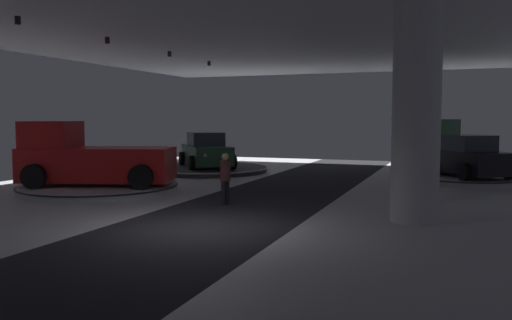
{
  "coord_description": "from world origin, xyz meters",
  "views": [
    {
      "loc": [
        5.75,
        -11.18,
        2.65
      ],
      "look_at": [
        0.2,
        3.52,
        1.4
      ],
      "focal_mm": 36.88,
      "sensor_mm": 36.0,
      "label": 1
    }
  ],
  "objects_px": {
    "display_car_far_right": "(465,158)",
    "pickup_truck_mid_left": "(90,159)",
    "visitor_walking_near": "(225,176)",
    "display_platform_mid_left": "(99,188)",
    "display_car_far_left": "(206,151)",
    "column_right": "(416,114)",
    "display_platform_far_left": "(207,169)",
    "pickup_truck_deep_right": "(449,146)",
    "display_platform_deep_right": "(452,166)",
    "display_platform_far_right": "(464,179)"
  },
  "relations": [
    {
      "from": "pickup_truck_mid_left",
      "to": "display_platform_mid_left",
      "type": "bearing_deg",
      "value": 18.03
    },
    {
      "from": "pickup_truck_deep_right",
      "to": "display_car_far_right",
      "type": "distance_m",
      "value": 5.56
    },
    {
      "from": "column_right",
      "to": "display_car_far_right",
      "type": "relative_size",
      "value": 1.23
    },
    {
      "from": "column_right",
      "to": "display_platform_mid_left",
      "type": "relative_size",
      "value": 0.97
    },
    {
      "from": "column_right",
      "to": "display_car_far_left",
      "type": "height_order",
      "value": "column_right"
    },
    {
      "from": "pickup_truck_mid_left",
      "to": "visitor_walking_near",
      "type": "xyz_separation_m",
      "value": [
        5.82,
        -1.03,
        -0.28
      ]
    },
    {
      "from": "column_right",
      "to": "display_car_far_right",
      "type": "bearing_deg",
      "value": 81.88
    },
    {
      "from": "column_right",
      "to": "pickup_truck_deep_right",
      "type": "height_order",
      "value": "column_right"
    },
    {
      "from": "visitor_walking_near",
      "to": "column_right",
      "type": "bearing_deg",
      "value": -6.99
    },
    {
      "from": "display_platform_mid_left",
      "to": "display_platform_deep_right",
      "type": "bearing_deg",
      "value": 48.28
    },
    {
      "from": "column_right",
      "to": "pickup_truck_mid_left",
      "type": "bearing_deg",
      "value": 171.43
    },
    {
      "from": "pickup_truck_mid_left",
      "to": "display_car_far_left",
      "type": "xyz_separation_m",
      "value": [
        0.82,
        7.88,
        -0.17
      ]
    },
    {
      "from": "display_car_far_left",
      "to": "visitor_walking_near",
      "type": "distance_m",
      "value": 10.22
    },
    {
      "from": "display_car_far_right",
      "to": "display_car_far_left",
      "type": "xyz_separation_m",
      "value": [
        -11.94,
        0.14,
        -0.02
      ]
    },
    {
      "from": "pickup_truck_mid_left",
      "to": "display_platform_far_left",
      "type": "relative_size",
      "value": 0.93
    },
    {
      "from": "column_right",
      "to": "display_platform_deep_right",
      "type": "height_order",
      "value": "column_right"
    },
    {
      "from": "display_car_far_right",
      "to": "pickup_truck_mid_left",
      "type": "height_order",
      "value": "pickup_truck_mid_left"
    },
    {
      "from": "pickup_truck_deep_right",
      "to": "column_right",
      "type": "bearing_deg",
      "value": -92.63
    },
    {
      "from": "display_platform_deep_right",
      "to": "pickup_truck_deep_right",
      "type": "relative_size",
      "value": 1.01
    },
    {
      "from": "visitor_walking_near",
      "to": "display_car_far_left",
      "type": "bearing_deg",
      "value": 119.31
    },
    {
      "from": "visitor_walking_near",
      "to": "display_platform_far_left",
      "type": "bearing_deg",
      "value": 119.29
    },
    {
      "from": "display_platform_mid_left",
      "to": "pickup_truck_mid_left",
      "type": "relative_size",
      "value": 1.0
    },
    {
      "from": "pickup_truck_deep_right",
      "to": "display_platform_far_left",
      "type": "height_order",
      "value": "pickup_truck_deep_right"
    },
    {
      "from": "display_platform_deep_right",
      "to": "visitor_walking_near",
      "type": "relative_size",
      "value": 3.57
    },
    {
      "from": "display_platform_far_right",
      "to": "visitor_walking_near",
      "type": "bearing_deg",
      "value": -128.19
    },
    {
      "from": "display_platform_mid_left",
      "to": "display_car_far_left",
      "type": "relative_size",
      "value": 1.28
    },
    {
      "from": "display_platform_mid_left",
      "to": "pickup_truck_mid_left",
      "type": "bearing_deg",
      "value": -161.97
    },
    {
      "from": "display_car_far_right",
      "to": "pickup_truck_mid_left",
      "type": "bearing_deg",
      "value": -148.78
    },
    {
      "from": "display_platform_far_right",
      "to": "display_car_far_right",
      "type": "distance_m",
      "value": 0.88
    },
    {
      "from": "display_platform_far_left",
      "to": "pickup_truck_mid_left",
      "type": "bearing_deg",
      "value": -96.1
    },
    {
      "from": "column_right",
      "to": "display_platform_deep_right",
      "type": "xyz_separation_m",
      "value": [
        0.86,
        15.24,
        -2.58
      ]
    },
    {
      "from": "column_right",
      "to": "visitor_walking_near",
      "type": "xyz_separation_m",
      "value": [
        -5.59,
        0.69,
        -1.84
      ]
    },
    {
      "from": "display_car_far_right",
      "to": "visitor_walking_near",
      "type": "relative_size",
      "value": 2.82
    },
    {
      "from": "display_platform_deep_right",
      "to": "display_car_far_left",
      "type": "xyz_separation_m",
      "value": [
        -11.45,
        -5.65,
        0.84
      ]
    },
    {
      "from": "column_right",
      "to": "display_platform_far_left",
      "type": "relative_size",
      "value": 0.9
    },
    {
      "from": "display_platform_deep_right",
      "to": "visitor_walking_near",
      "type": "distance_m",
      "value": 15.94
    },
    {
      "from": "column_right",
      "to": "pickup_truck_deep_right",
      "type": "xyz_separation_m",
      "value": [
        0.69,
        14.97,
        -1.51
      ]
    },
    {
      "from": "pickup_truck_deep_right",
      "to": "display_platform_far_left",
      "type": "distance_m",
      "value": 12.54
    },
    {
      "from": "column_right",
      "to": "visitor_walking_near",
      "type": "distance_m",
      "value": 5.93
    },
    {
      "from": "pickup_truck_deep_right",
      "to": "display_platform_far_right",
      "type": "xyz_separation_m",
      "value": [
        0.64,
        -5.49,
        -1.09
      ]
    },
    {
      "from": "pickup_truck_deep_right",
      "to": "display_car_far_right",
      "type": "bearing_deg",
      "value": -83.16
    },
    {
      "from": "pickup_truck_mid_left",
      "to": "visitor_walking_near",
      "type": "bearing_deg",
      "value": -10.08
    },
    {
      "from": "display_platform_far_left",
      "to": "visitor_walking_near",
      "type": "xyz_separation_m",
      "value": [
        4.98,
        -8.89,
        0.77
      ]
    },
    {
      "from": "display_car_far_right",
      "to": "display_platform_mid_left",
      "type": "height_order",
      "value": "display_car_far_right"
    },
    {
      "from": "display_platform_far_left",
      "to": "visitor_walking_near",
      "type": "bearing_deg",
      "value": -60.71
    },
    {
      "from": "display_platform_far_right",
      "to": "display_car_far_right",
      "type": "height_order",
      "value": "display_car_far_right"
    },
    {
      "from": "display_platform_far_left",
      "to": "display_car_far_left",
      "type": "height_order",
      "value": "display_car_far_left"
    },
    {
      "from": "column_right",
      "to": "display_car_far_left",
      "type": "distance_m",
      "value": 14.4
    },
    {
      "from": "display_car_far_left",
      "to": "visitor_walking_near",
      "type": "xyz_separation_m",
      "value": [
        5.0,
        -8.91,
        -0.1
      ]
    },
    {
      "from": "display_platform_mid_left",
      "to": "display_platform_far_left",
      "type": "xyz_separation_m",
      "value": [
        0.53,
        7.75,
        -0.0
      ]
    }
  ]
}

